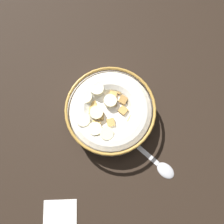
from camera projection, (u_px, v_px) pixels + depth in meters
ground_plane at (112, 116)px, 51.53cm from camera, size 130.81×130.81×2.00cm
cereal_bowl at (112, 112)px, 47.58cm from camera, size 18.47×18.47×6.06cm
spoon at (160, 164)px, 47.74cm from camera, size 11.02×11.64×0.80cm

